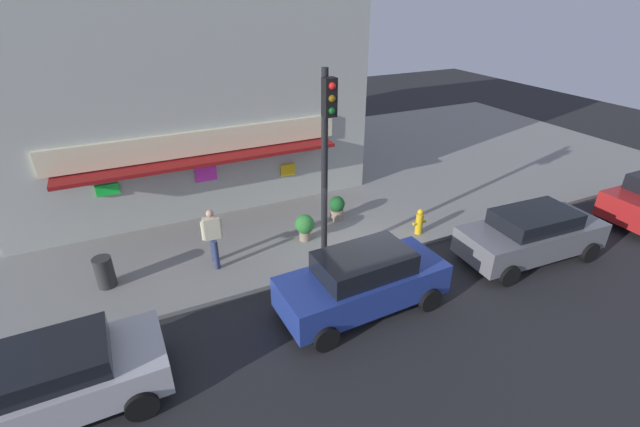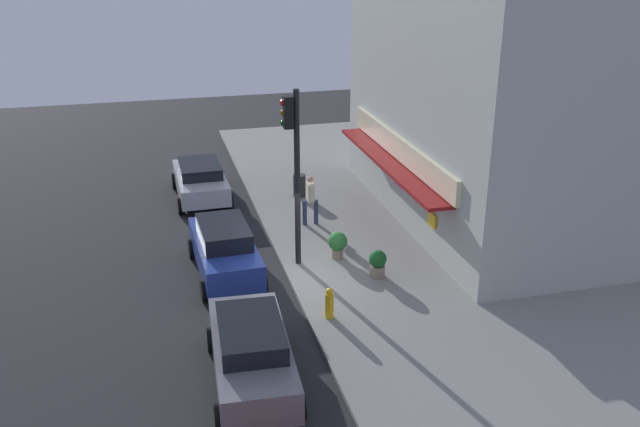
{
  "view_description": "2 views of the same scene",
  "coord_description": "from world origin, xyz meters",
  "px_view_note": "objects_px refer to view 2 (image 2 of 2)",
  "views": [
    {
      "loc": [
        -5.88,
        -9.42,
        7.44
      ],
      "look_at": [
        -0.86,
        1.06,
        1.4
      ],
      "focal_mm": 24.62,
      "sensor_mm": 36.0,
      "label": 1
    },
    {
      "loc": [
        18.63,
        -3.84,
        9.9
      ],
      "look_at": [
        -1.43,
        1.34,
        1.56
      ],
      "focal_mm": 39.38,
      "sensor_mm": 36.0,
      "label": 2
    }
  ],
  "objects_px": {
    "parked_car_blue": "(225,249)",
    "trash_can": "(299,185)",
    "potted_plant_by_window": "(378,263)",
    "parked_car_silver": "(200,180)",
    "traffic_light": "(294,156)",
    "fire_hydrant": "(329,303)",
    "pedestrian": "(310,198)",
    "potted_plant_by_doorway": "(338,243)",
    "parked_car_grey": "(251,352)"
  },
  "relations": [
    {
      "from": "fire_hydrant",
      "to": "parked_car_silver",
      "type": "height_order",
      "value": "parked_car_silver"
    },
    {
      "from": "pedestrian",
      "to": "potted_plant_by_doorway",
      "type": "height_order",
      "value": "pedestrian"
    },
    {
      "from": "fire_hydrant",
      "to": "potted_plant_by_doorway",
      "type": "distance_m",
      "value": 3.78
    },
    {
      "from": "traffic_light",
      "to": "parked_car_grey",
      "type": "xyz_separation_m",
      "value": [
        5.74,
        -2.32,
        -2.84
      ]
    },
    {
      "from": "traffic_light",
      "to": "pedestrian",
      "type": "distance_m",
      "value": 4.12
    },
    {
      "from": "potted_plant_by_doorway",
      "to": "parked_car_blue",
      "type": "distance_m",
      "value": 3.62
    },
    {
      "from": "parked_car_blue",
      "to": "parked_car_silver",
      "type": "xyz_separation_m",
      "value": [
        -6.94,
        -0.08,
        -0.08
      ]
    },
    {
      "from": "traffic_light",
      "to": "parked_car_blue",
      "type": "bearing_deg",
      "value": -91.07
    },
    {
      "from": "potted_plant_by_window",
      "to": "fire_hydrant",
      "type": "bearing_deg",
      "value": -45.91
    },
    {
      "from": "trash_can",
      "to": "pedestrian",
      "type": "bearing_deg",
      "value": -5.28
    },
    {
      "from": "pedestrian",
      "to": "parked_car_grey",
      "type": "bearing_deg",
      "value": -22.12
    },
    {
      "from": "potted_plant_by_window",
      "to": "parked_car_blue",
      "type": "distance_m",
      "value": 4.7
    },
    {
      "from": "trash_can",
      "to": "parked_car_blue",
      "type": "distance_m",
      "value": 6.96
    },
    {
      "from": "parked_car_blue",
      "to": "parked_car_grey",
      "type": "xyz_separation_m",
      "value": [
        5.78,
        -0.12,
        -0.03
      ]
    },
    {
      "from": "trash_can",
      "to": "parked_car_grey",
      "type": "bearing_deg",
      "value": -18.14
    },
    {
      "from": "trash_can",
      "to": "pedestrian",
      "type": "height_order",
      "value": "pedestrian"
    },
    {
      "from": "potted_plant_by_window",
      "to": "parked_car_silver",
      "type": "distance_m",
      "value": 9.63
    },
    {
      "from": "parked_car_grey",
      "to": "traffic_light",
      "type": "bearing_deg",
      "value": 157.98
    },
    {
      "from": "potted_plant_by_doorway",
      "to": "potted_plant_by_window",
      "type": "height_order",
      "value": "potted_plant_by_doorway"
    },
    {
      "from": "potted_plant_by_window",
      "to": "parked_car_grey",
      "type": "height_order",
      "value": "parked_car_grey"
    },
    {
      "from": "traffic_light",
      "to": "parked_car_grey",
      "type": "bearing_deg",
      "value": -22.02
    },
    {
      "from": "potted_plant_by_doorway",
      "to": "pedestrian",
      "type": "bearing_deg",
      "value": -176.54
    },
    {
      "from": "parked_car_silver",
      "to": "pedestrian",
      "type": "bearing_deg",
      "value": 41.4
    },
    {
      "from": "traffic_light",
      "to": "parked_car_silver",
      "type": "height_order",
      "value": "traffic_light"
    },
    {
      "from": "potted_plant_by_doorway",
      "to": "potted_plant_by_window",
      "type": "bearing_deg",
      "value": 27.09
    },
    {
      "from": "pedestrian",
      "to": "potted_plant_by_window",
      "type": "distance_m",
      "value": 4.67
    },
    {
      "from": "fire_hydrant",
      "to": "parked_car_grey",
      "type": "xyz_separation_m",
      "value": [
        2.21,
        -2.49,
        0.27
      ]
    },
    {
      "from": "parked_car_blue",
      "to": "fire_hydrant",
      "type": "bearing_deg",
      "value": 33.6
    },
    {
      "from": "parked_car_blue",
      "to": "parked_car_silver",
      "type": "bearing_deg",
      "value": -179.37
    },
    {
      "from": "fire_hydrant",
      "to": "parked_car_grey",
      "type": "bearing_deg",
      "value": -48.32
    },
    {
      "from": "parked_car_blue",
      "to": "potted_plant_by_doorway",
      "type": "bearing_deg",
      "value": 90.09
    },
    {
      "from": "trash_can",
      "to": "pedestrian",
      "type": "relative_size",
      "value": 0.49
    },
    {
      "from": "potted_plant_by_window",
      "to": "parked_car_silver",
      "type": "relative_size",
      "value": 0.2
    },
    {
      "from": "pedestrian",
      "to": "parked_car_blue",
      "type": "bearing_deg",
      "value": -49.31
    },
    {
      "from": "parked_car_silver",
      "to": "parked_car_grey",
      "type": "bearing_deg",
      "value": -0.18
    },
    {
      "from": "pedestrian",
      "to": "potted_plant_by_doorway",
      "type": "distance_m",
      "value": 2.99
    },
    {
      "from": "fire_hydrant",
      "to": "parked_car_silver",
      "type": "distance_m",
      "value": 10.79
    },
    {
      "from": "potted_plant_by_doorway",
      "to": "parked_car_grey",
      "type": "distance_m",
      "value": 6.89
    },
    {
      "from": "traffic_light",
      "to": "parked_car_grey",
      "type": "relative_size",
      "value": 1.23
    },
    {
      "from": "potted_plant_by_window",
      "to": "parked_car_blue",
      "type": "relative_size",
      "value": 0.2
    },
    {
      "from": "fire_hydrant",
      "to": "pedestrian",
      "type": "bearing_deg",
      "value": 170.73
    },
    {
      "from": "potted_plant_by_doorway",
      "to": "parked_car_silver",
      "type": "height_order",
      "value": "parked_car_silver"
    },
    {
      "from": "fire_hydrant",
      "to": "pedestrian",
      "type": "height_order",
      "value": "pedestrian"
    },
    {
      "from": "traffic_light",
      "to": "parked_car_blue",
      "type": "relative_size",
      "value": 1.27
    },
    {
      "from": "potted_plant_by_doorway",
      "to": "parked_car_blue",
      "type": "relative_size",
      "value": 0.2
    },
    {
      "from": "fire_hydrant",
      "to": "pedestrian",
      "type": "relative_size",
      "value": 0.49
    },
    {
      "from": "parked_car_grey",
      "to": "fire_hydrant",
      "type": "bearing_deg",
      "value": 131.68
    },
    {
      "from": "traffic_light",
      "to": "parked_car_silver",
      "type": "xyz_separation_m",
      "value": [
        -6.98,
        -2.28,
        -2.89
      ]
    },
    {
      "from": "pedestrian",
      "to": "parked_car_silver",
      "type": "distance_m",
      "value": 5.32
    },
    {
      "from": "parked_car_blue",
      "to": "trash_can",
      "type": "bearing_deg",
      "value": 147.81
    }
  ]
}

